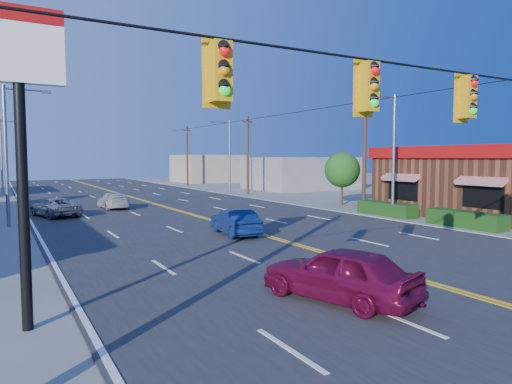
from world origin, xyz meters
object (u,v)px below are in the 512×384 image
signal_span (493,121)px  car_blue (235,223)px  car_magenta (339,275)px  car_silver (55,208)px  kfc (504,180)px  pizza_hut_sign (19,100)px  car_white (113,201)px

signal_span → car_blue: 13.59m
car_magenta → car_silver: size_ratio=0.98×
car_magenta → car_blue: (2.40, 10.87, -0.10)m
car_magenta → signal_span: bearing=132.0°
kfc → pizza_hut_sign: 32.04m
pizza_hut_sign → car_blue: bearing=42.0°
pizza_hut_sign → car_blue: size_ratio=1.74×
signal_span → pizza_hut_sign: (-10.88, 4.00, 0.30)m
car_magenta → car_blue: size_ratio=1.11×
kfc → car_magenta: bearing=-156.9°
kfc → car_magenta: (-23.46, -10.00, -1.63)m
signal_span → kfc: bearing=30.9°
kfc → car_white: (-23.72, 16.16, -1.77)m
kfc → car_blue: bearing=177.6°
kfc → car_blue: (-21.06, 0.87, -1.73)m
pizza_hut_sign → car_white: size_ratio=1.62×
car_magenta → car_blue: bearing=-120.3°
pizza_hut_sign → car_silver: pizza_hut_sign is taller
pizza_hut_sign → car_white: (7.18, 24.16, -4.57)m
car_magenta → car_silver: car_magenta is taller
signal_span → car_blue: signal_span is taller
car_magenta → car_silver: 23.71m
signal_span → car_magenta: size_ratio=5.55×
car_magenta → car_white: size_ratio=1.04×
pizza_hut_sign → car_blue: pizza_hut_sign is taller
signal_span → kfc: (20.02, 12.00, -2.51)m
kfc → pizza_hut_sign: size_ratio=2.38×
pizza_hut_sign → car_white: bearing=73.5°
car_blue → car_silver: (-7.07, 12.37, -0.03)m
signal_span → car_silver: bearing=107.8°
pizza_hut_sign → kfc: bearing=14.5°
kfc → car_silver: kfc is taller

